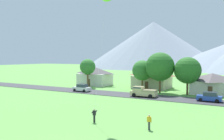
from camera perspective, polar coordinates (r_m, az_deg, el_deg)
The scene contains 13 objects.
road_strip at distance 47.86m, azimuth 12.89°, elevation -6.53°, with size 160.00×6.22×0.08m, color #38383D.
mountain_far_west_ridge at distance 193.58m, azimuth 9.72°, elevation 5.94°, with size 106.81×106.81×35.53m, color gray.
house_leftmost at distance 56.41m, azimuth 22.61°, elevation -2.91°, with size 9.02×7.79×4.46m.
house_left_center at distance 68.35m, azimuth -4.06°, elevation -1.38°, with size 9.11×6.66×5.13m.
house_rightmost at distance 63.04m, azimuth 9.43°, elevation -1.87°, with size 9.19×8.37×4.95m.
tree_center at distance 63.41m, azimuth -5.76°, elevation 0.74°, with size 4.09×4.09×7.47m.
tree_right_of_center at distance 54.27m, azimuth 11.25°, elevation 0.75°, with size 6.35×6.35×9.00m.
tree_near_right at distance 57.58m, azimuth 7.18°, elevation -0.10°, with size 4.82×4.82×7.21m.
tree_far_right at distance 53.56m, azimuth 17.41°, elevation -0.09°, with size 5.67×5.67×7.97m.
parked_car_blue_west_end at distance 46.54m, azimuth 22.01°, elevation -5.92°, with size 4.23×2.14×1.68m.
parked_car_white_mid_west at distance 56.00m, azimuth -7.13°, elevation -4.22°, with size 4.20×2.09×1.68m.
pickup_truck_sand_west_side at distance 48.51m, azimuth 7.35°, elevation -5.13°, with size 5.28×2.50×1.99m.
watcher_person at distance 27.32m, azimuth 8.76°, elevation -11.99°, with size 0.56×0.24×1.68m.
Camera 1 is at (13.37, -14.31, 7.97)m, focal length 38.76 mm.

